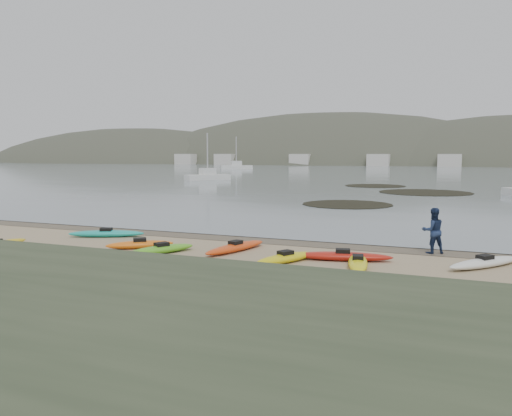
% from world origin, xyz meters
% --- Properties ---
extents(ground, '(600.00, 600.00, 0.00)m').
position_xyz_m(ground, '(0.00, 0.00, 0.00)').
color(ground, tan).
rests_on(ground, ground).
extents(wet_sand, '(60.00, 60.00, 0.00)m').
position_xyz_m(wet_sand, '(0.00, -0.30, 0.00)').
color(wet_sand, brown).
rests_on(wet_sand, ground).
extents(water, '(1200.00, 1200.00, 0.00)m').
position_xyz_m(water, '(0.00, 300.00, 0.01)').
color(water, slate).
rests_on(water, ground).
extents(kayaks, '(21.60, 8.27, 0.34)m').
position_xyz_m(kayaks, '(-0.63, -4.54, 0.17)').
color(kayaks, '#1BAAA2').
rests_on(kayaks, ground).
extents(person_east, '(1.16, 1.06, 1.93)m').
position_xyz_m(person_east, '(8.30, -0.80, 0.96)').
color(person_east, navy).
rests_on(person_east, ground).
extents(kelp_mats, '(15.25, 32.05, 0.04)m').
position_xyz_m(kelp_mats, '(2.95, 31.71, 0.03)').
color(kelp_mats, black).
rests_on(kelp_mats, water).
extents(moored_boats, '(96.46, 78.77, 1.20)m').
position_xyz_m(moored_boats, '(7.26, 81.67, 0.57)').
color(moored_boats, silver).
rests_on(moored_boats, ground).
extents(far_town, '(199.00, 5.00, 4.00)m').
position_xyz_m(far_town, '(6.00, 145.00, 2.00)').
color(far_town, beige).
rests_on(far_town, ground).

